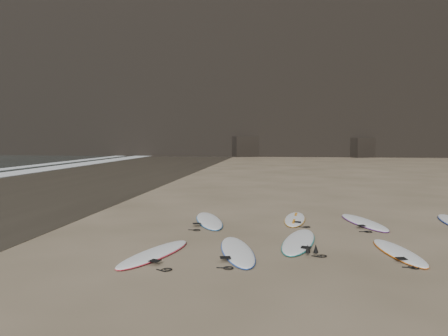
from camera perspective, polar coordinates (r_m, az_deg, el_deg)
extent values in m
plane|color=#897559|center=(9.66, 15.06, -10.25)|extent=(240.00, 240.00, 0.00)
cube|color=#383026|center=(22.69, -23.75, -2.29)|extent=(12.00, 200.00, 0.01)
cube|color=black|center=(72.38, 17.00, 17.94)|extent=(170.00, 32.00, 40.00)
cube|color=black|center=(55.09, 17.14, 2.58)|extent=(4.23, 4.46, 2.33)
cube|color=black|center=(54.50, 2.46, 2.83)|extent=(4.49, 4.76, 2.49)
ellipsoid|color=white|center=(9.01, -9.06, -10.93)|extent=(1.24, 2.45, 0.09)
ellipsoid|color=white|center=(9.10, 1.75, -10.72)|extent=(1.16, 2.55, 0.09)
ellipsoid|color=white|center=(10.04, 9.73, -9.36)|extent=(1.06, 2.65, 0.09)
ellipsoid|color=white|center=(9.68, 21.84, -10.13)|extent=(0.91, 2.28, 0.08)
ellipsoid|color=white|center=(12.30, -1.96, -6.83)|extent=(1.36, 2.67, 0.09)
ellipsoid|color=white|center=(12.69, 9.24, -6.57)|extent=(0.74, 2.32, 0.08)
ellipsoid|color=white|center=(12.65, 17.78, -6.72)|extent=(1.26, 2.58, 0.09)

